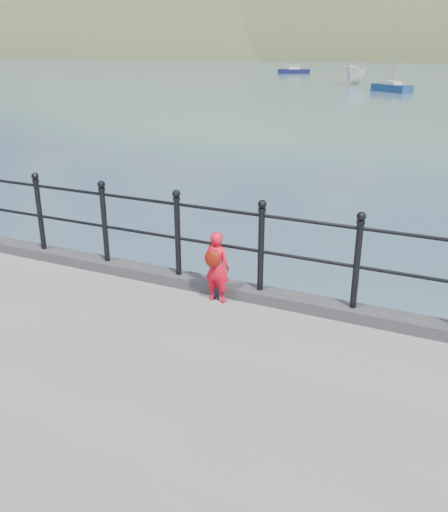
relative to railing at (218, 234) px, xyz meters
The scene contains 7 objects.
ground 1.83m from the railing, 90.00° to the left, with size 600.00×600.00×0.00m, color #2D4251.
kerb 0.75m from the railing, 140.53° to the right, with size 60.00×0.30×0.15m, color #28282B.
railing is the anchor object (origin of this frame).
child 0.44m from the railing, 66.97° to the right, with size 0.36×0.31×0.94m.
launch_white 60.15m from the railing, 100.60° to the left, with size 2.12×5.63×2.18m, color silver.
sailboat_port 50.11m from the railing, 96.23° to the left, with size 4.28×3.81×6.57m.
sailboat_left 85.39m from the railing, 107.44° to the left, with size 5.08×3.71×7.20m.
Camera 1 is at (2.87, -6.11, 4.08)m, focal length 38.00 mm.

